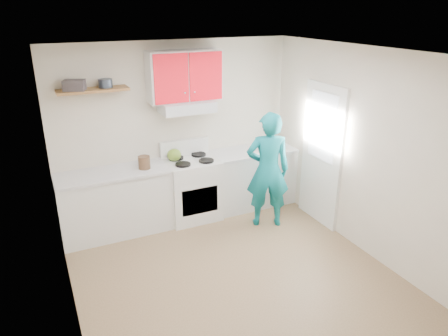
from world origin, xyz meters
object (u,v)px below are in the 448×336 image
stove (192,189)px  kettle (174,155)px  tin (105,83)px  person (268,170)px  crock (144,163)px

stove → kettle: 0.60m
tin → kettle: (0.86, -0.09, -1.08)m
kettle → stove: bearing=-29.9°
kettle → person: 1.37m
crock → kettle: bearing=15.0°
kettle → person: (1.13, -0.76, -0.16)m
kettle → crock: 0.50m
crock → stove: bearing=3.0°
tin → kettle: size_ratio=0.87×
stove → person: person is taller
tin → crock: 1.18m
person → tin: bearing=-0.3°
crock → person: 1.74m
tin → person: size_ratio=0.11×
tin → crock: tin is taller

